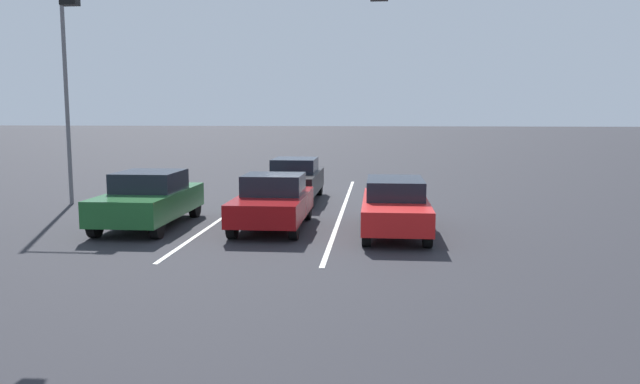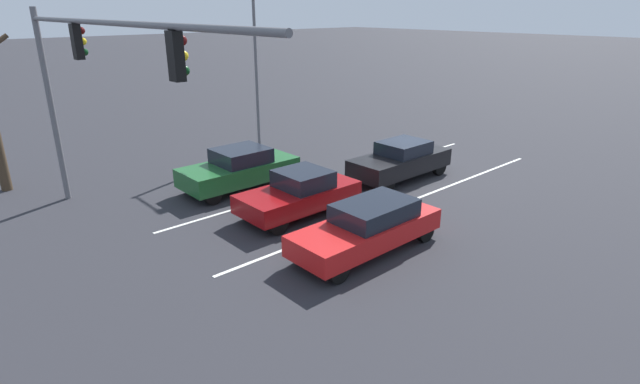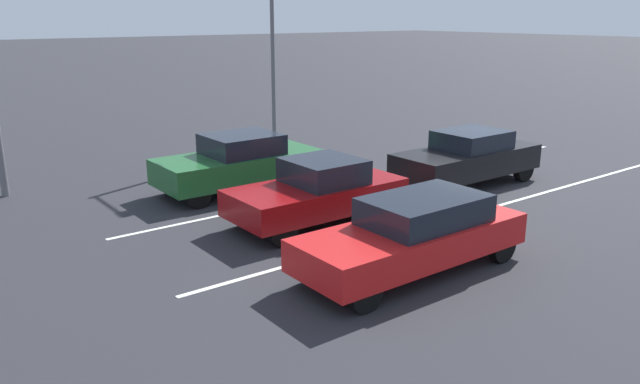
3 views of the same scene
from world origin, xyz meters
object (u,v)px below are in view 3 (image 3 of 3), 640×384
at_px(car_black_midlane_second, 468,157).
at_px(street_lamp_right_shoulder, 276,12).
at_px(car_maroon_midlane_front, 318,192).
at_px(car_darkgreen_rightlane_front, 239,162).
at_px(car_red_leftlane_front, 415,234).

height_order(car_black_midlane_second, street_lamp_right_shoulder, street_lamp_right_shoulder).
bearing_deg(car_maroon_midlane_front, car_black_midlane_second, -88.79).
distance_m(car_darkgreen_rightlane_front, car_black_midlane_second, 6.45).
bearing_deg(street_lamp_right_shoulder, car_darkgreen_rightlane_front, 135.79).
height_order(car_maroon_midlane_front, street_lamp_right_shoulder, street_lamp_right_shoulder).
relative_size(car_red_leftlane_front, street_lamp_right_shoulder, 0.58).
height_order(car_maroon_midlane_front, car_darkgreen_rightlane_front, car_darkgreen_rightlane_front).
xyz_separation_m(car_black_midlane_second, street_lamp_right_shoulder, (7.52, 1.49, 3.98)).
bearing_deg(street_lamp_right_shoulder, car_red_leftlane_front, 159.14).
xyz_separation_m(car_maroon_midlane_front, street_lamp_right_shoulder, (7.64, -3.93, 4.03)).
distance_m(car_maroon_midlane_front, street_lamp_right_shoulder, 9.49).
height_order(car_red_leftlane_front, street_lamp_right_shoulder, street_lamp_right_shoulder).
bearing_deg(street_lamp_right_shoulder, car_maroon_midlane_front, 152.77).
relative_size(car_darkgreen_rightlane_front, car_red_leftlane_front, 0.95).
bearing_deg(car_black_midlane_second, street_lamp_right_shoulder, 11.17).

